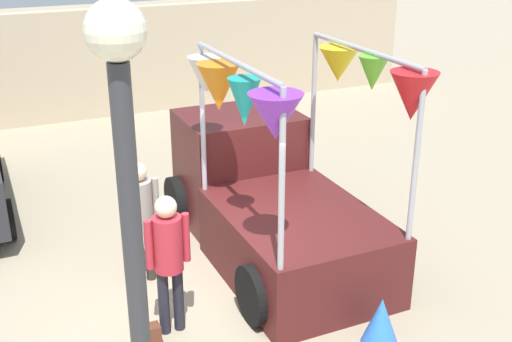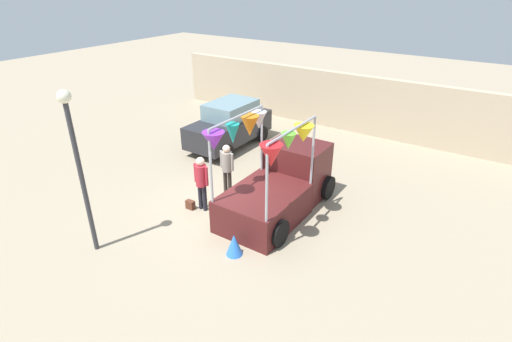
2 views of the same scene
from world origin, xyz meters
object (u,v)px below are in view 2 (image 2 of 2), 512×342
at_px(person_vendor, 227,164).
at_px(parked_car, 230,124).
at_px(vendor_truck, 281,181).
at_px(street_lamp, 76,153).
at_px(person_customer, 201,178).
at_px(handbag, 190,205).
at_px(folded_kite_bundle_azure, 234,245).

bearing_deg(person_vendor, parked_car, 126.15).
height_order(vendor_truck, street_lamp, street_lamp).
xyz_separation_m(vendor_truck, person_customer, (-1.92, -1.45, 0.16)).
relative_size(handbag, street_lamp, 0.06).
height_order(person_vendor, handbag, person_vendor).
height_order(handbag, street_lamp, street_lamp).
xyz_separation_m(vendor_truck, handbag, (-2.27, -1.65, -0.78)).
distance_m(person_customer, handbag, 1.02).
bearing_deg(person_vendor, person_customer, -89.99).
bearing_deg(parked_car, folded_kite_bundle_azure, -51.90).
bearing_deg(parked_car, handbag, -66.47).
xyz_separation_m(parked_car, folded_kite_bundle_azure, (4.56, -5.82, -0.64)).
bearing_deg(folded_kite_bundle_azure, parked_car, 128.10).
distance_m(person_customer, folded_kite_bundle_azure, 2.59).
relative_size(person_customer, street_lamp, 0.41).
relative_size(vendor_truck, street_lamp, 0.97).
bearing_deg(handbag, folded_kite_bundle_azure, -22.74).
height_order(handbag, folded_kite_bundle_azure, folded_kite_bundle_azure).
relative_size(person_vendor, handbag, 6.16).
height_order(parked_car, street_lamp, street_lamp).
xyz_separation_m(handbag, folded_kite_bundle_azure, (2.48, -1.04, 0.16)).
xyz_separation_m(person_customer, person_vendor, (-0.00, 1.25, -0.03)).
relative_size(person_customer, handbag, 6.32).
distance_m(parked_car, handbag, 5.27).
distance_m(vendor_truck, handbag, 2.91).
bearing_deg(person_customer, vendor_truck, 37.03).
relative_size(person_vendor, folded_kite_bundle_azure, 2.88).
height_order(person_customer, folded_kite_bundle_azure, person_customer).
bearing_deg(person_customer, parked_car, 117.96).
xyz_separation_m(parked_car, person_customer, (2.43, -4.58, 0.13)).
distance_m(vendor_truck, folded_kite_bundle_azure, 2.77).
xyz_separation_m(handbag, street_lamp, (-0.71, -2.90, 2.64)).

